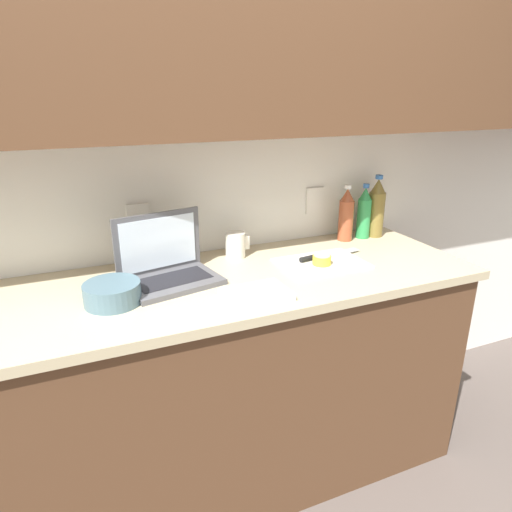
# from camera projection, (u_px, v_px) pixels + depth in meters

# --- Properties ---
(ground_plane) EXTENTS (12.00, 12.00, 0.00)m
(ground_plane) POSITION_uv_depth(u_px,v_px,m) (219.00, 473.00, 2.00)
(ground_plane) COLOR #564C47
(ground_plane) RESTS_ON ground
(wall_back) EXTENTS (5.20, 0.38, 2.60)m
(wall_back) POSITION_uv_depth(u_px,v_px,m) (185.00, 97.00, 1.69)
(wall_back) COLOR white
(wall_back) RESTS_ON ground_plane
(counter_unit) EXTENTS (2.07, 0.66, 0.92)m
(counter_unit) POSITION_uv_depth(u_px,v_px,m) (211.00, 384.00, 1.84)
(counter_unit) COLOR brown
(counter_unit) RESTS_ON ground_plane
(laptop) EXTENTS (0.37, 0.29, 0.24)m
(laptop) POSITION_uv_depth(u_px,v_px,m) (167.00, 266.00, 1.68)
(laptop) COLOR #515156
(laptop) RESTS_ON counter_unit
(cutting_board) EXTENTS (0.34, 0.24, 0.01)m
(cutting_board) POSITION_uv_depth(u_px,v_px,m) (321.00, 263.00, 1.85)
(cutting_board) COLOR silver
(cutting_board) RESTS_ON counter_unit
(knife) EXTENTS (0.31, 0.08, 0.02)m
(knife) POSITION_uv_depth(u_px,v_px,m) (320.00, 256.00, 1.89)
(knife) COLOR silver
(knife) RESTS_ON cutting_board
(lemon_half_cut) EXTENTS (0.07, 0.07, 0.04)m
(lemon_half_cut) POSITION_uv_depth(u_px,v_px,m) (322.00, 260.00, 1.82)
(lemon_half_cut) COLOR yellow
(lemon_half_cut) RESTS_ON cutting_board
(bottle_green_soda) EXTENTS (0.07, 0.07, 0.26)m
(bottle_green_soda) POSITION_uv_depth(u_px,v_px,m) (346.00, 215.00, 2.11)
(bottle_green_soda) COLOR #A34C2D
(bottle_green_soda) RESTS_ON counter_unit
(bottle_oil_tall) EXTENTS (0.06, 0.06, 0.26)m
(bottle_oil_tall) POSITION_uv_depth(u_px,v_px,m) (364.00, 213.00, 2.15)
(bottle_oil_tall) COLOR #2D934C
(bottle_oil_tall) RESTS_ON counter_unit
(bottle_water_clear) EXTENTS (0.08, 0.08, 0.29)m
(bottle_water_clear) POSITION_uv_depth(u_px,v_px,m) (376.00, 208.00, 2.17)
(bottle_water_clear) COLOR olive
(bottle_water_clear) RESTS_ON counter_unit
(measuring_cup) EXTENTS (0.10, 0.08, 0.11)m
(measuring_cup) POSITION_uv_depth(u_px,v_px,m) (236.00, 245.00, 1.91)
(measuring_cup) COLOR silver
(measuring_cup) RESTS_ON counter_unit
(bowl_white) EXTENTS (0.19, 0.19, 0.07)m
(bowl_white) POSITION_uv_depth(u_px,v_px,m) (112.00, 293.00, 1.50)
(bowl_white) COLOR slate
(bowl_white) RESTS_ON counter_unit
(dish_towel) EXTENTS (0.23, 0.17, 0.02)m
(dish_towel) POSITION_uv_depth(u_px,v_px,m) (256.00, 295.00, 1.55)
(dish_towel) COLOR silver
(dish_towel) RESTS_ON counter_unit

